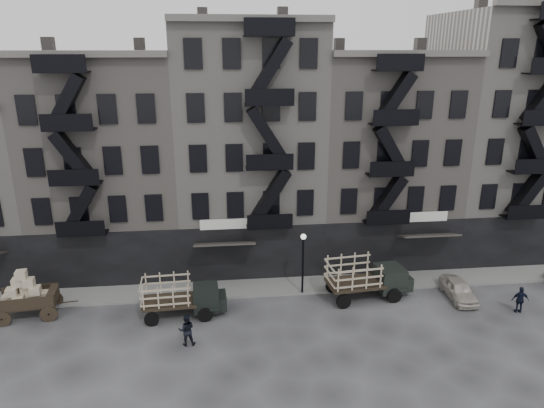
{
  "coord_description": "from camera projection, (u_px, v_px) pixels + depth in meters",
  "views": [
    {
      "loc": [
        -2.05,
        -25.62,
        15.64
      ],
      "look_at": [
        1.14,
        4.0,
        5.9
      ],
      "focal_mm": 32.0,
      "sensor_mm": 36.0,
      "label": 1
    }
  ],
  "objects": [
    {
      "name": "car_east",
      "position": [
        459.0,
        289.0,
        31.39
      ],
      "size": [
        1.66,
        3.72,
        1.24
      ],
      "primitive_type": "imported",
      "rotation": [
        0.0,
        0.0,
        -0.05
      ],
      "color": "#B7AFA4",
      "rests_on": "ground"
    },
    {
      "name": "building_midwest",
      "position": [
        111.0,
        163.0,
        35.22
      ],
      "size": [
        10.0,
        11.35,
        16.2
      ],
      "color": "gray",
      "rests_on": "ground"
    },
    {
      "name": "pedestrian_mid",
      "position": [
        187.0,
        330.0,
        26.37
      ],
      "size": [
        0.93,
        0.73,
        1.86
      ],
      "primitive_type": "imported",
      "rotation": [
        0.0,
        0.0,
        3.18
      ],
      "color": "black",
      "rests_on": "ground"
    },
    {
      "name": "building_mideast",
      "position": [
        378.0,
        157.0,
        37.25
      ],
      "size": [
        10.0,
        11.35,
        16.2
      ],
      "color": "gray",
      "rests_on": "ground"
    },
    {
      "name": "ground",
      "position": [
        260.0,
        318.0,
        29.28
      ],
      "size": [
        140.0,
        140.0,
        0.0
      ],
      "primitive_type": "plane",
      "color": "#38383A",
      "rests_on": "ground"
    },
    {
      "name": "wagon",
      "position": [
        24.0,
        291.0,
        28.93
      ],
      "size": [
        3.75,
        2.31,
        3.01
      ],
      "rotation": [
        0.0,
        0.0,
        0.11
      ],
      "color": "black",
      "rests_on": "ground"
    },
    {
      "name": "sidewalk",
      "position": [
        256.0,
        287.0,
        32.8
      ],
      "size": [
        55.0,
        2.5,
        0.15
      ],
      "primitive_type": "cube",
      "color": "slate",
      "rests_on": "ground"
    },
    {
      "name": "policeman",
      "position": [
        520.0,
        300.0,
        29.61
      ],
      "size": [
        1.06,
        0.59,
        1.72
      ],
      "primitive_type": "imported",
      "rotation": [
        0.0,
        0.0,
        2.97
      ],
      "color": "black",
      "rests_on": "ground"
    },
    {
      "name": "lamp_post",
      "position": [
        303.0,
        256.0,
        31.18
      ],
      "size": [
        0.36,
        0.36,
        4.28
      ],
      "color": "black",
      "rests_on": "ground"
    },
    {
      "name": "stake_truck_west",
      "position": [
        181.0,
        294.0,
        29.13
      ],
      "size": [
        5.07,
        2.28,
        2.5
      ],
      "rotation": [
        0.0,
        0.0,
        0.05
      ],
      "color": "black",
      "rests_on": "ground"
    },
    {
      "name": "stake_truck_east",
      "position": [
        367.0,
        275.0,
        31.2
      ],
      "size": [
        5.66,
        2.76,
        2.75
      ],
      "rotation": [
        0.0,
        0.0,
        0.11
      ],
      "color": "black",
      "rests_on": "ground"
    },
    {
      "name": "building_east",
      "position": [
        504.0,
        135.0,
        37.8
      ],
      "size": [
        10.0,
        11.35,
        19.2
      ],
      "color": "#9A968E",
      "rests_on": "ground"
    },
    {
      "name": "building_center",
      "position": [
        248.0,
        147.0,
        35.92
      ],
      "size": [
        10.0,
        11.35,
        18.2
      ],
      "color": "#9A968E",
      "rests_on": "ground"
    }
  ]
}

